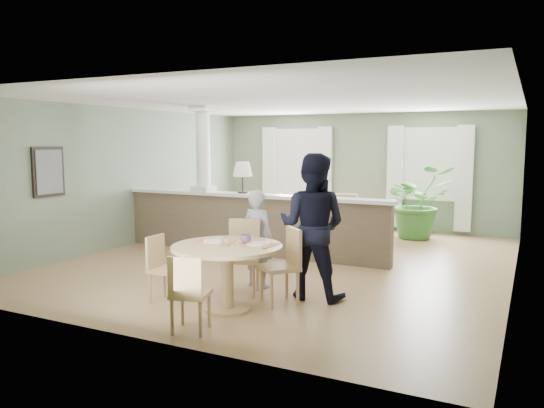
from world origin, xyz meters
The scene contains 12 objects.
ground centered at (0.00, 0.00, 0.00)m, with size 8.00×8.00×0.00m, color tan.
room_shell centered at (-0.03, 0.63, 1.81)m, with size 7.02×8.02×2.71m.
pony_wall centered at (-0.99, 0.20, 0.71)m, with size 5.32×0.38×2.70m.
sofa centered at (-0.71, 1.64, 0.49)m, with size 3.35×1.31×0.98m, color olive.
houseplant centered at (1.51, 3.18, 0.77)m, with size 1.39×1.21×1.55m, color #356E2C.
dining_table centered at (0.43, -2.79, 0.64)m, with size 1.34×1.34×0.91m.
chair_far_boy centered at (0.21, -2.03, 0.55)m, with size 0.57×0.57×0.99m.
chair_far_man centered at (0.92, -2.21, 0.53)m, with size 0.61×0.61×0.96m.
chair_near centered at (0.46, -3.65, 0.47)m, with size 0.48×0.48×0.85m.
chair_side centered at (-0.52, -2.83, 0.47)m, with size 0.40×0.40×0.85m.
child_person centered at (0.26, -1.68, 0.69)m, with size 0.50×0.33×1.38m, color #99999E.
man_person centered at (1.14, -1.84, 0.95)m, with size 0.92×0.72×1.90m, color black.
Camera 1 is at (3.68, -8.16, 2.05)m, focal length 35.00 mm.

